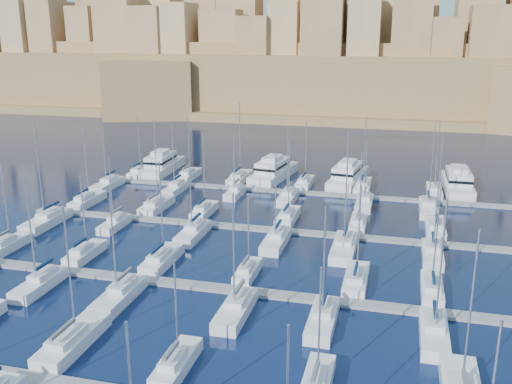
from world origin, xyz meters
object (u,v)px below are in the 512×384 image
(sailboat_4, at_px, (317,384))
(motor_yacht_d, at_px, (458,182))
(motor_yacht_b, at_px, (273,171))
(motor_yacht_c, at_px, (348,175))
(motor_yacht_a, at_px, (162,164))
(sailboat_2, at_px, (72,341))

(sailboat_4, distance_m, motor_yacht_d, 72.82)
(motor_yacht_b, relative_size, motor_yacht_c, 1.02)
(motor_yacht_a, bearing_deg, sailboat_2, -73.52)
(sailboat_4, relative_size, motor_yacht_a, 0.72)
(motor_yacht_b, bearing_deg, motor_yacht_a, -178.64)
(sailboat_2, relative_size, motor_yacht_c, 0.88)
(motor_yacht_c, xyz_separation_m, motor_yacht_d, (21.34, -0.02, -0.00))
(sailboat_2, bearing_deg, motor_yacht_c, 73.80)
(motor_yacht_d, bearing_deg, sailboat_4, -103.54)
(motor_yacht_b, height_order, motor_yacht_c, same)
(sailboat_2, relative_size, motor_yacht_d, 0.91)
(motor_yacht_c, bearing_deg, sailboat_4, -86.53)
(motor_yacht_b, bearing_deg, sailboat_4, -74.31)
(sailboat_2, xyz_separation_m, motor_yacht_c, (20.27, 69.79, 0.96))
(motor_yacht_b, distance_m, motor_yacht_d, 37.00)
(sailboat_4, bearing_deg, motor_yacht_c, 93.47)
(motor_yacht_a, distance_m, motor_yacht_d, 62.14)
(sailboat_2, height_order, sailboat_4, sailboat_2)
(motor_yacht_c, distance_m, motor_yacht_d, 21.34)
(motor_yacht_d, bearing_deg, motor_yacht_b, 179.66)
(sailboat_2, distance_m, motor_yacht_d, 81.23)
(sailboat_2, distance_m, motor_yacht_a, 72.36)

